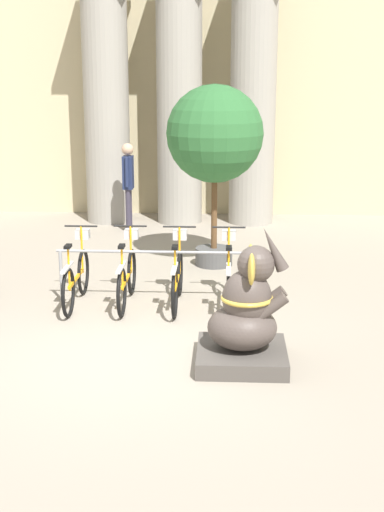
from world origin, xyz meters
name	(u,v)px	position (x,y,z in m)	size (l,w,h in m)	color
ground_plane	(136,354)	(0.00, 0.00, 0.00)	(60.00, 60.00, 0.00)	gray
building_facade	(182,81)	(0.00, 8.60, 3.00)	(20.00, 0.20, 6.00)	#C6B78E
column_left	(106,100)	(-1.56, 7.60, 2.62)	(1.21, 1.21, 5.16)	gray
column_middle	(179,100)	(0.00, 7.60, 2.62)	(1.21, 1.21, 5.16)	gray
column_right	(253,100)	(1.56, 7.60, 2.62)	(1.21, 1.21, 5.16)	gray
bike_rack	(153,264)	(0.00, 1.95, 0.58)	(2.76, 0.05, 0.77)	gray
bicycle_0	(77,276)	(-1.08, 1.82, 0.41)	(0.48, 1.70, 1.06)	black
bicycle_1	(127,276)	(-0.36, 1.86, 0.41)	(0.48, 1.70, 1.06)	black
bicycle_2	(178,277)	(0.36, 1.85, 0.41)	(0.48, 1.70, 1.06)	black
bicycle_3	(228,278)	(1.08, 1.85, 0.41)	(0.48, 1.70, 1.06)	black
elephant_statue	(246,318)	(1.28, -0.21, 0.55)	(1.02, 1.02, 1.62)	#4C4742
person_pedestrian	(128,178)	(-0.98, 6.59, 1.10)	(0.24, 0.47, 1.81)	#383342
potted_tree	(215,138)	(0.83, 4.02, 2.17)	(1.60, 1.60, 3.03)	#4C4C4C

